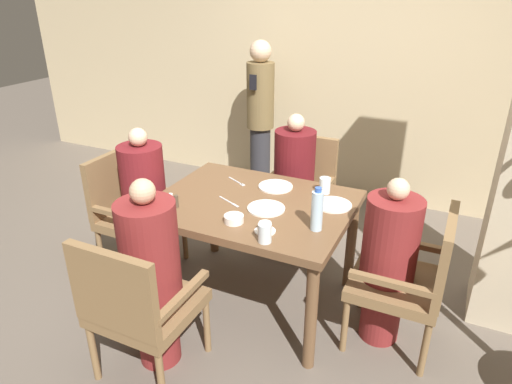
{
  "coord_description": "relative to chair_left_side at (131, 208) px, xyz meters",
  "views": [
    {
      "loc": [
        1.16,
        -2.38,
        2.05
      ],
      "look_at": [
        0.0,
        0.05,
        0.81
      ],
      "focal_mm": 32.0,
      "sensor_mm": 36.0,
      "label": 1
    }
  ],
  "objects": [
    {
      "name": "ground_plane",
      "position": [
        1.03,
        0.0,
        -0.49
      ],
      "size": [
        16.0,
        16.0,
        0.0
      ],
      "primitive_type": "plane",
      "color": "#60564C"
    },
    {
      "name": "wall_back",
      "position": [
        1.03,
        2.04,
        0.91
      ],
      "size": [
        8.0,
        0.06,
        2.8
      ],
      "color": "#C6B289",
      "rests_on": "ground_plane"
    },
    {
      "name": "dining_table",
      "position": [
        1.03,
        0.0,
        0.17
      ],
      "size": [
        1.26,
        0.99,
        0.76
      ],
      "color": "brown",
      "rests_on": "ground_plane"
    },
    {
      "name": "chair_left_side",
      "position": [
        0.0,
        0.0,
        0.0
      ],
      "size": [
        0.52,
        0.52,
        0.9
      ],
      "color": "brown",
      "rests_on": "ground_plane"
    },
    {
      "name": "diner_in_left_chair",
      "position": [
        0.14,
        0.0,
        0.09
      ],
      "size": [
        0.32,
        0.32,
        1.14
      ],
      "color": "maroon",
      "rests_on": "ground_plane"
    },
    {
      "name": "chair_far_side",
      "position": [
        1.03,
        0.89,
        0.0
      ],
      "size": [
        0.52,
        0.52,
        0.9
      ],
      "color": "brown",
      "rests_on": "ground_plane"
    },
    {
      "name": "diner_in_far_chair",
      "position": [
        1.03,
        0.75,
        0.1
      ],
      "size": [
        0.32,
        0.32,
        1.16
      ],
      "color": "#5B1419",
      "rests_on": "ground_plane"
    },
    {
      "name": "chair_right_side",
      "position": [
        2.05,
        0.0,
        0.0
      ],
      "size": [
        0.52,
        0.52,
        0.9
      ],
      "color": "brown",
      "rests_on": "ground_plane"
    },
    {
      "name": "diner_in_right_chair",
      "position": [
        1.91,
        0.0,
        0.06
      ],
      "size": [
        0.32,
        0.32,
        1.08
      ],
      "color": "maroon",
      "rests_on": "ground_plane"
    },
    {
      "name": "chair_near_corner",
      "position": [
        0.78,
        -0.89,
        0.0
      ],
      "size": [
        0.52,
        0.52,
        0.9
      ],
      "color": "brown",
      "rests_on": "ground_plane"
    },
    {
      "name": "diner_in_near_chair",
      "position": [
        0.78,
        -0.75,
        0.1
      ],
      "size": [
        0.32,
        0.32,
        1.16
      ],
      "color": "maroon",
      "rests_on": "ground_plane"
    },
    {
      "name": "standing_host",
      "position": [
        0.34,
        1.6,
        0.35
      ],
      "size": [
        0.27,
        0.3,
        1.57
      ],
      "color": "#2D2D33",
      "rests_on": "ground_plane"
    },
    {
      "name": "plate_main_left",
      "position": [
        1.15,
        -0.06,
        0.27
      ],
      "size": [
        0.24,
        0.24,
        0.01
      ],
      "color": "white",
      "rests_on": "dining_table"
    },
    {
      "name": "plate_main_right",
      "position": [
        1.51,
        0.17,
        0.27
      ],
      "size": [
        0.24,
        0.24,
        0.01
      ],
      "color": "white",
      "rests_on": "dining_table"
    },
    {
      "name": "plate_dessert_center",
      "position": [
        1.07,
        0.28,
        0.27
      ],
      "size": [
        0.24,
        0.24,
        0.01
      ],
      "color": "white",
      "rests_on": "dining_table"
    },
    {
      "name": "teacup_with_saucer",
      "position": [
        1.26,
        -0.32,
        0.29
      ],
      "size": [
        0.12,
        0.12,
        0.06
      ],
      "color": "white",
      "rests_on": "dining_table"
    },
    {
      "name": "bowl_small",
      "position": [
        1.04,
        -0.29,
        0.29
      ],
      "size": [
        0.12,
        0.12,
        0.04
      ],
      "color": "white",
      "rests_on": "dining_table"
    },
    {
      "name": "water_bottle",
      "position": [
        1.51,
        -0.17,
        0.39
      ],
      "size": [
        0.07,
        0.07,
        0.26
      ],
      "color": "silver",
      "rests_on": "dining_table"
    },
    {
      "name": "glass_tall_near",
      "position": [
        1.3,
        -0.42,
        0.32
      ],
      "size": [
        0.08,
        0.08,
        0.11
      ],
      "color": "silver",
      "rests_on": "dining_table"
    },
    {
      "name": "glass_tall_mid",
      "position": [
        1.4,
        0.33,
        0.32
      ],
      "size": [
        0.08,
        0.08,
        0.11
      ],
      "color": "silver",
      "rests_on": "dining_table"
    },
    {
      "name": "salt_shaker",
      "position": [
        0.59,
        -0.27,
        0.31
      ],
      "size": [
        0.03,
        0.03,
        0.09
      ],
      "color": "white",
      "rests_on": "dining_table"
    },
    {
      "name": "pepper_shaker",
      "position": [
        0.63,
        -0.27,
        0.3
      ],
      "size": [
        0.03,
        0.03,
        0.08
      ],
      "color": "#4C3D2D",
      "rests_on": "dining_table"
    },
    {
      "name": "fork_beside_plate",
      "position": [
        0.8,
        0.24,
        0.27
      ],
      "size": [
        0.17,
        0.1,
        0.0
      ],
      "color": "silver",
      "rests_on": "dining_table"
    },
    {
      "name": "knife_beside_plate",
      "position": [
        0.9,
        -0.07,
        0.27
      ],
      "size": [
        0.19,
        0.1,
        0.0
      ],
      "color": "silver",
      "rests_on": "dining_table"
    }
  ]
}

